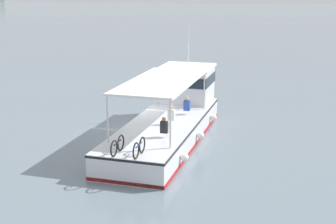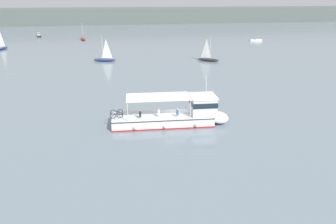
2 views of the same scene
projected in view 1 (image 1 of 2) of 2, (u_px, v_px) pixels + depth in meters
ground_plane at (142, 130)px, 24.92m from camera, size 400.00×400.00×0.00m
ferry_main at (174, 114)px, 24.19m from camera, size 12.99×4.21×5.32m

